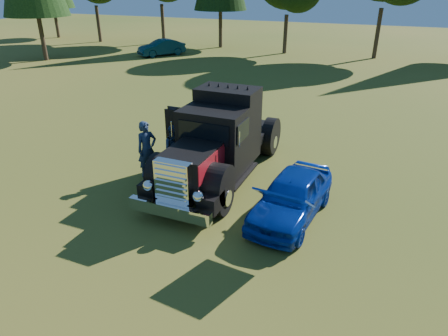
% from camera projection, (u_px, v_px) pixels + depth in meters
% --- Properties ---
extents(ground, '(120.00, 120.00, 0.00)m').
position_uv_depth(ground, '(152.00, 216.00, 11.73)').
color(ground, '#395118').
rests_on(ground, ground).
extents(diamond_t_truck, '(3.38, 7.16, 3.00)m').
position_uv_depth(diamond_t_truck, '(218.00, 144.00, 13.42)').
color(diamond_t_truck, black).
rests_on(diamond_t_truck, ground).
extents(hotrod_coupe, '(1.97, 4.25, 1.89)m').
position_uv_depth(hotrod_coupe, '(292.00, 196.00, 11.41)').
color(hotrod_coupe, '#07199C').
rests_on(hotrod_coupe, ground).
extents(spectator_near, '(0.78, 0.87, 2.00)m').
position_uv_depth(spectator_near, '(147.00, 149.00, 13.75)').
color(spectator_near, '#1A1F3C').
rests_on(spectator_near, ground).
extents(spectator_far, '(1.08, 1.03, 1.76)m').
position_uv_depth(spectator_far, '(175.00, 149.00, 14.06)').
color(spectator_far, '#1C2742').
rests_on(spectator_far, ground).
extents(distant_teal_car, '(3.60, 4.35, 1.40)m').
position_uv_depth(distant_teal_car, '(162.00, 48.00, 36.28)').
color(distant_teal_car, '#082734').
rests_on(distant_teal_car, ground).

